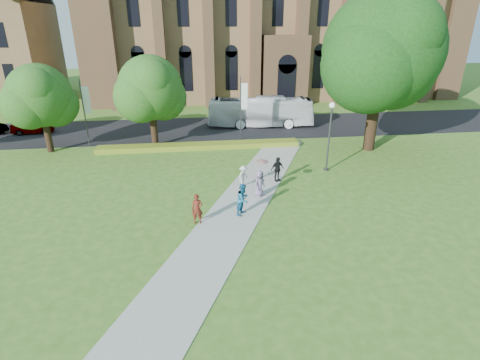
{
  "coord_description": "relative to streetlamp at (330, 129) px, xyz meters",
  "views": [
    {
      "loc": [
        -2.52,
        -19.2,
        10.54
      ],
      "look_at": [
        0.2,
        1.72,
        1.6
      ],
      "focal_mm": 28.0,
      "sensor_mm": 36.0,
      "label": 1
    }
  ],
  "objects": [
    {
      "name": "ground",
      "position": [
        -7.5,
        -6.5,
        -3.3
      ],
      "size": [
        160.0,
        160.0,
        0.0
      ],
      "primitive_type": "plane",
      "color": "#39661E",
      "rests_on": "ground"
    },
    {
      "name": "road",
      "position": [
        -7.5,
        13.5,
        -3.29
      ],
      "size": [
        160.0,
        10.0,
        0.02
      ],
      "primitive_type": "cube",
      "color": "black",
      "rests_on": "ground"
    },
    {
      "name": "footpath",
      "position": [
        -7.5,
        -5.5,
        -3.28
      ],
      "size": [
        15.58,
        28.54,
        0.04
      ],
      "primitive_type": "cube",
      "rotation": [
        0.0,
        0.0,
        -0.44
      ],
      "color": "#B2B2A8",
      "rests_on": "ground"
    },
    {
      "name": "flower_hedge",
      "position": [
        -9.5,
        6.7,
        -3.07
      ],
      "size": [
        18.0,
        1.4,
        0.45
      ],
      "primitive_type": "cube",
      "color": "#AC9E22",
      "rests_on": "ground"
    },
    {
      "name": "cathedral",
      "position": [
        2.5,
        33.23,
        9.69
      ],
      "size": [
        52.6,
        18.25,
        28.0
      ],
      "color": "brown",
      "rests_on": "ground"
    },
    {
      "name": "streetlamp",
      "position": [
        0.0,
        0.0,
        0.0
      ],
      "size": [
        0.44,
        0.44,
        5.24
      ],
      "color": "#38383D",
      "rests_on": "ground"
    },
    {
      "name": "large_tree",
      "position": [
        5.5,
        4.5,
        5.07
      ],
      "size": [
        9.6,
        9.6,
        13.2
      ],
      "color": "#332114",
      "rests_on": "ground"
    },
    {
      "name": "street_tree_0",
      "position": [
        -22.5,
        7.5,
        1.58
      ],
      "size": [
        5.2,
        5.2,
        7.5
      ],
      "color": "#332114",
      "rests_on": "ground"
    },
    {
      "name": "street_tree_1",
      "position": [
        -13.5,
        8.0,
        1.93
      ],
      "size": [
        5.6,
        5.6,
        8.05
      ],
      "color": "#332114",
      "rests_on": "ground"
    },
    {
      "name": "banner_pole_0",
      "position": [
        -5.39,
        8.7,
        0.09
      ],
      "size": [
        0.7,
        0.1,
        6.0
      ],
      "color": "#38383D",
      "rests_on": "ground"
    },
    {
      "name": "banner_pole_1",
      "position": [
        -19.39,
        8.7,
        0.09
      ],
      "size": [
        0.7,
        0.1,
        6.0
      ],
      "color": "#38383D",
      "rests_on": "ground"
    },
    {
      "name": "tour_coach",
      "position": [
        -2.69,
        13.66,
        -1.71
      ],
      "size": [
        11.48,
        3.74,
        3.14
      ],
      "primitive_type": "imported",
      "rotation": [
        0.0,
        0.0,
        1.47
      ],
      "color": "silver",
      "rests_on": "road"
    },
    {
      "name": "car_0",
      "position": [
        -26.21,
        13.88,
        -2.6
      ],
      "size": [
        4.1,
        1.9,
        1.36
      ],
      "primitive_type": "imported",
      "rotation": [
        0.0,
        0.0,
        1.64
      ],
      "color": "gray",
      "rests_on": "road"
    },
    {
      "name": "pedestrian_0",
      "position": [
        -10.0,
        -6.98,
        -2.38
      ],
      "size": [
        0.66,
        0.46,
        1.74
      ],
      "primitive_type": "imported",
      "rotation": [
        0.0,
        0.0,
        -0.07
      ],
      "color": "#5A1E14",
      "rests_on": "footpath"
    },
    {
      "name": "pedestrian_1",
      "position": [
        -7.31,
        -6.26,
        -2.29
      ],
      "size": [
        1.14,
        1.19,
        1.92
      ],
      "primitive_type": "imported",
      "rotation": [
        0.0,
        0.0,
        0.93
      ],
      "color": "#1C628D",
      "rests_on": "footpath"
    },
    {
      "name": "pedestrian_2",
      "position": [
        -6.75,
        -2.31,
        -2.49
      ],
      "size": [
        1.05,
        1.13,
        1.53
      ],
      "primitive_type": "imported",
      "rotation": [
        0.0,
        0.0,
        0.91
      ],
      "color": "silver",
      "rests_on": "footpath"
    },
    {
      "name": "pedestrian_3",
      "position": [
        -4.22,
        -1.61,
        -2.36
      ],
      "size": [
        1.14,
        0.81,
        1.79
      ],
      "primitive_type": "imported",
      "rotation": [
        0.0,
        0.0,
        0.4
      ],
      "color": "black",
      "rests_on": "footpath"
    },
    {
      "name": "pedestrian_4",
      "position": [
        -5.92,
        -3.91,
        -2.38
      ],
      "size": [
        1.0,
        0.99,
        1.75
      ],
      "primitive_type": "imported",
      "rotation": [
        0.0,
        0.0,
        0.76
      ],
      "color": "slate",
      "rests_on": "footpath"
    },
    {
      "name": "parasol",
      "position": [
        -5.74,
        -3.81,
        -1.19
      ],
      "size": [
        0.87,
        0.87,
        0.63
      ],
      "primitive_type": "imported",
      "rotation": [
        0.0,
        0.0,
        -0.24
      ],
      "color": "tan",
      "rests_on": "pedestrian_4"
    }
  ]
}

